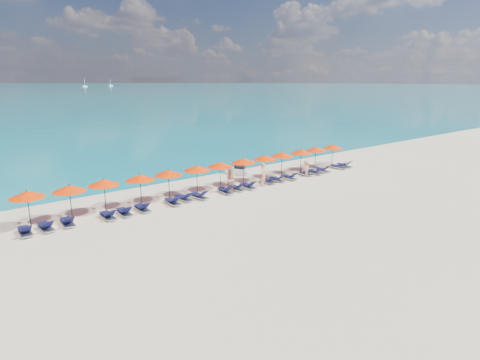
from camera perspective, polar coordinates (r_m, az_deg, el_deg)
ground at (r=28.57m, az=3.78°, el=-3.48°), size 1400.00×1400.00×0.00m
sailboat_near at (r=600.58m, az=-17.91°, el=12.71°), size 5.66×1.89×10.38m
sailboat_far at (r=557.14m, az=-21.20°, el=12.39°), size 5.70×1.90×10.44m
jetski at (r=37.40m, az=-0.26°, el=1.32°), size 1.67×2.50×0.83m
beachgoer_a at (r=33.25m, az=3.36°, el=0.80°), size 0.85×0.75×1.96m
beachgoer_b at (r=31.42m, az=-1.29°, el=0.00°), size 1.07×1.00×1.93m
beachgoer_c at (r=36.84m, az=9.39°, el=1.60°), size 1.00×0.49×1.53m
umbrella_0 at (r=26.84m, az=-28.05°, el=-1.82°), size 2.10×2.10×2.28m
umbrella_1 at (r=27.18m, az=-23.13°, el=-1.10°), size 2.10×2.10×2.28m
umbrella_2 at (r=27.96m, az=-18.81°, el=-0.31°), size 2.10×2.10×2.28m
umbrella_3 at (r=28.66m, az=-14.03°, el=0.37°), size 2.10×2.10×2.28m
umbrella_4 at (r=29.69m, az=-10.15°, el=1.04°), size 2.10×2.10×2.28m
umbrella_5 at (r=30.92m, az=-6.17°, el=1.70°), size 2.10×2.10×2.28m
umbrella_6 at (r=32.07m, az=-2.86°, el=2.21°), size 2.10×2.10×2.28m
umbrella_7 at (r=33.60m, az=0.48°, el=2.78°), size 2.10×2.10×2.28m
umbrella_8 at (r=35.00m, az=3.51°, el=3.21°), size 2.10×2.10×2.28m
umbrella_9 at (r=36.63m, az=5.99°, el=3.65°), size 2.10×2.10×2.28m
umbrella_10 at (r=38.41m, az=8.71°, el=4.05°), size 2.10×2.10×2.28m
umbrella_11 at (r=40.06m, az=10.72°, el=4.37°), size 2.10×2.10×2.28m
umbrella_12 at (r=41.85m, az=13.05°, el=4.66°), size 2.10×2.10×2.28m
lounger_0 at (r=26.07m, az=-28.24°, el=-6.39°), size 0.68×1.72×0.66m
lounger_1 at (r=26.27m, az=-25.90°, el=-5.97°), size 0.69×1.72×0.66m
lounger_2 at (r=26.57m, az=-23.34°, el=-5.48°), size 0.72×1.73×0.66m
lounger_3 at (r=26.90m, az=-18.28°, el=-4.78°), size 0.63×1.70×0.66m
lounger_4 at (r=27.28m, az=-16.12°, el=-4.36°), size 0.71×1.73×0.66m
lounger_5 at (r=27.80m, az=-13.73°, el=-3.86°), size 0.65×1.71×0.66m
lounger_6 at (r=28.79m, az=-9.57°, el=-3.02°), size 0.67×1.72×0.66m
lounger_7 at (r=29.56m, az=-8.01°, el=-2.51°), size 0.78×1.75×0.66m
lounger_8 at (r=29.92m, az=-5.81°, el=-2.24°), size 0.78×1.75×0.66m
lounger_9 at (r=31.17m, az=-2.09°, el=-1.50°), size 0.78×1.75×0.66m
lounger_10 at (r=31.95m, az=-0.53°, el=-1.10°), size 0.68×1.72×0.66m
lounger_11 at (r=32.54m, az=1.20°, el=-0.82°), size 0.78×1.75×0.66m
lounger_12 at (r=34.24m, az=4.03°, el=-0.10°), size 0.73×1.74×0.66m
lounger_13 at (r=34.93m, az=5.28°, el=0.16°), size 0.74×1.74×0.66m
lounger_14 at (r=35.73m, az=7.07°, el=0.43°), size 0.77×1.75×0.66m
lounger_15 at (r=37.51m, az=9.28°, el=1.01°), size 0.68×1.72×0.66m
lounger_16 at (r=38.13m, az=10.60°, el=1.16°), size 0.69×1.72×0.66m
lounger_17 at (r=39.17m, az=11.65°, el=1.45°), size 0.66×1.71×0.66m
lounger_18 at (r=41.00m, az=13.85°, el=1.89°), size 0.74×1.74×0.66m
lounger_19 at (r=41.82m, az=14.63°, el=2.08°), size 0.72×1.73×0.66m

